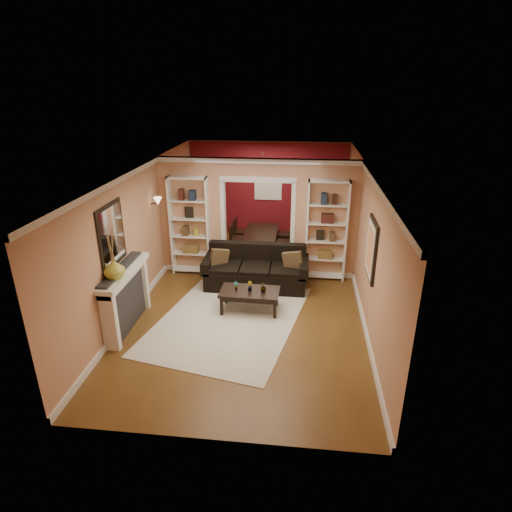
# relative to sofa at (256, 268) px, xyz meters

# --- Properties ---
(floor) EXTENTS (8.00, 8.00, 0.00)m
(floor) POSITION_rel_sofa_xyz_m (-0.04, -0.45, -0.45)
(floor) COLOR brown
(floor) RESTS_ON ground
(ceiling) EXTENTS (8.00, 8.00, 0.00)m
(ceiling) POSITION_rel_sofa_xyz_m (-0.04, -0.45, 2.25)
(ceiling) COLOR white
(ceiling) RESTS_ON ground
(wall_back) EXTENTS (8.00, 0.00, 8.00)m
(wall_back) POSITION_rel_sofa_xyz_m (-0.04, 3.55, 0.90)
(wall_back) COLOR tan
(wall_back) RESTS_ON ground
(wall_front) EXTENTS (8.00, 0.00, 8.00)m
(wall_front) POSITION_rel_sofa_xyz_m (-0.04, -4.45, 0.90)
(wall_front) COLOR tan
(wall_front) RESTS_ON ground
(wall_left) EXTENTS (0.00, 8.00, 8.00)m
(wall_left) POSITION_rel_sofa_xyz_m (-2.29, -0.45, 0.90)
(wall_left) COLOR tan
(wall_left) RESTS_ON ground
(wall_right) EXTENTS (0.00, 8.00, 8.00)m
(wall_right) POSITION_rel_sofa_xyz_m (2.21, -0.45, 0.90)
(wall_right) COLOR tan
(wall_right) RESTS_ON ground
(partition_wall) EXTENTS (4.50, 0.15, 2.70)m
(partition_wall) POSITION_rel_sofa_xyz_m (-0.04, 0.75, 0.90)
(partition_wall) COLOR tan
(partition_wall) RESTS_ON floor
(red_back_panel) EXTENTS (4.44, 0.04, 2.64)m
(red_back_panel) POSITION_rel_sofa_xyz_m (-0.04, 3.52, 0.87)
(red_back_panel) COLOR maroon
(red_back_panel) RESTS_ON floor
(dining_window) EXTENTS (0.78, 0.03, 0.98)m
(dining_window) POSITION_rel_sofa_xyz_m (-0.04, 3.48, 1.10)
(dining_window) COLOR #8CA5CC
(dining_window) RESTS_ON wall_back
(area_rug) EXTENTS (3.14, 3.91, 0.01)m
(area_rug) POSITION_rel_sofa_xyz_m (-0.35, -1.47, -0.44)
(area_rug) COLOR beige
(area_rug) RESTS_ON floor
(sofa) EXTENTS (2.28, 0.99, 0.89)m
(sofa) POSITION_rel_sofa_xyz_m (0.00, 0.00, 0.00)
(sofa) COLOR black
(sofa) RESTS_ON floor
(pillow_left) EXTENTS (0.40, 0.31, 0.40)m
(pillow_left) POSITION_rel_sofa_xyz_m (-0.81, -0.02, 0.19)
(pillow_left) COLOR brown
(pillow_left) RESTS_ON sofa
(pillow_right) EXTENTS (0.43, 0.22, 0.42)m
(pillow_right) POSITION_rel_sofa_xyz_m (0.81, -0.02, 0.20)
(pillow_right) COLOR brown
(pillow_right) RESTS_ON sofa
(coffee_table) EXTENTS (1.17, 0.66, 0.44)m
(coffee_table) POSITION_rel_sofa_xyz_m (0.00, -1.10, -0.23)
(coffee_table) COLOR black
(coffee_table) RESTS_ON floor
(plant_left) EXTENTS (0.12, 0.11, 0.18)m
(plant_left) POSITION_rel_sofa_xyz_m (-0.27, -1.10, 0.08)
(plant_left) COLOR #336626
(plant_left) RESTS_ON coffee_table
(plant_center) EXTENTS (0.14, 0.14, 0.20)m
(plant_center) POSITION_rel_sofa_xyz_m (0.00, -1.10, 0.09)
(plant_center) COLOR #336626
(plant_center) RESTS_ON coffee_table
(plant_right) EXTENTS (0.15, 0.15, 0.20)m
(plant_right) POSITION_rel_sofa_xyz_m (0.27, -1.10, 0.09)
(plant_right) COLOR #336626
(plant_right) RESTS_ON coffee_table
(bookshelf_left) EXTENTS (0.90, 0.30, 2.30)m
(bookshelf_left) POSITION_rel_sofa_xyz_m (-1.59, 0.58, 0.70)
(bookshelf_left) COLOR white
(bookshelf_left) RESTS_ON floor
(bookshelf_right) EXTENTS (0.90, 0.30, 2.30)m
(bookshelf_right) POSITION_rel_sofa_xyz_m (1.51, 0.58, 0.70)
(bookshelf_right) COLOR white
(bookshelf_right) RESTS_ON floor
(fireplace) EXTENTS (0.32, 1.70, 1.16)m
(fireplace) POSITION_rel_sofa_xyz_m (-2.13, -1.95, 0.13)
(fireplace) COLOR white
(fireplace) RESTS_ON floor
(vase) EXTENTS (0.46, 0.46, 0.37)m
(vase) POSITION_rel_sofa_xyz_m (-2.13, -2.31, 0.90)
(vase) COLOR #A8AA36
(vase) RESTS_ON fireplace
(mirror) EXTENTS (0.03, 0.95, 1.10)m
(mirror) POSITION_rel_sofa_xyz_m (-2.27, -1.95, 1.35)
(mirror) COLOR silver
(mirror) RESTS_ON wall_left
(wall_sconce) EXTENTS (0.18, 0.18, 0.22)m
(wall_sconce) POSITION_rel_sofa_xyz_m (-2.19, 0.10, 1.38)
(wall_sconce) COLOR #FFE0A5
(wall_sconce) RESTS_ON wall_left
(framed_art) EXTENTS (0.04, 0.85, 1.05)m
(framed_art) POSITION_rel_sofa_xyz_m (2.17, -1.45, 1.10)
(framed_art) COLOR black
(framed_art) RESTS_ON wall_right
(dining_table) EXTENTS (1.53, 0.86, 0.54)m
(dining_table) POSITION_rel_sofa_xyz_m (-0.07, 2.15, -0.18)
(dining_table) COLOR black
(dining_table) RESTS_ON floor
(dining_chair_nw) EXTENTS (0.49, 0.49, 0.84)m
(dining_chair_nw) POSITION_rel_sofa_xyz_m (-0.62, 1.85, -0.03)
(dining_chair_nw) COLOR black
(dining_chair_nw) RESTS_ON floor
(dining_chair_ne) EXTENTS (0.40, 0.40, 0.75)m
(dining_chair_ne) POSITION_rel_sofa_xyz_m (0.48, 1.85, -0.07)
(dining_chair_ne) COLOR black
(dining_chair_ne) RESTS_ON floor
(dining_chair_sw) EXTENTS (0.45, 0.45, 0.81)m
(dining_chair_sw) POSITION_rel_sofa_xyz_m (-0.62, 2.45, -0.04)
(dining_chair_sw) COLOR black
(dining_chair_sw) RESTS_ON floor
(dining_chair_se) EXTENTS (0.40, 0.40, 0.76)m
(dining_chair_se) POSITION_rel_sofa_xyz_m (0.48, 2.45, -0.07)
(dining_chair_se) COLOR black
(dining_chair_se) RESTS_ON floor
(chandelier) EXTENTS (0.50, 0.50, 0.30)m
(chandelier) POSITION_rel_sofa_xyz_m (-0.04, 2.25, 1.57)
(chandelier) COLOR #3E251C
(chandelier) RESTS_ON ceiling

